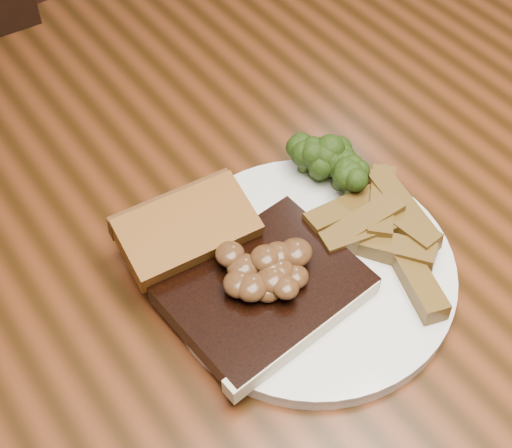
{
  "coord_description": "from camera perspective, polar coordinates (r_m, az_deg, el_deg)",
  "views": [
    {
      "loc": [
        -0.25,
        -0.34,
        1.28
      ],
      "look_at": [
        -0.01,
        -0.02,
        0.78
      ],
      "focal_mm": 50.0,
      "sensor_mm": 36.0,
      "label": 1
    }
  ],
  "objects": [
    {
      "name": "garlic_bread",
      "position": [
        0.63,
        -5.37,
        -1.62
      ],
      "size": [
        0.12,
        0.08,
        0.03
      ],
      "primitive_type": "cube",
      "rotation": [
        0.0,
        0.0,
        -0.11
      ],
      "color": "brown",
      "rests_on": "plate"
    },
    {
      "name": "potato_wedges",
      "position": [
        0.65,
        10.07,
        -0.69
      ],
      "size": [
        0.11,
        0.11,
        0.02
      ],
      "primitive_type": null,
      "color": "brown",
      "rests_on": "plate"
    },
    {
      "name": "steak_bone",
      "position": [
        0.59,
        3.86,
        -9.01
      ],
      "size": [
        0.16,
        0.03,
        0.02
      ],
      "primitive_type": "cube",
      "rotation": [
        0.0,
        0.0,
        0.07
      ],
      "color": "beige",
      "rests_on": "plate"
    },
    {
      "name": "plate",
      "position": [
        0.64,
        4.35,
        -3.83
      ],
      "size": [
        0.31,
        0.31,
        0.01
      ],
      "primitive_type": "cylinder",
      "rotation": [
        0.0,
        0.0,
        0.22
      ],
      "color": "white",
      "rests_on": "dining_table"
    },
    {
      "name": "mushroom_pile",
      "position": [
        0.59,
        0.53,
        -3.41
      ],
      "size": [
        0.08,
        0.08,
        0.03
      ],
      "primitive_type": null,
      "color": "#513319",
      "rests_on": "steak"
    },
    {
      "name": "dining_table",
      "position": [
        0.75,
        0.01,
        -4.58
      ],
      "size": [
        1.6,
        0.9,
        0.75
      ],
      "color": "#532610",
      "rests_on": "ground"
    },
    {
      "name": "steak",
      "position": [
        0.61,
        0.69,
        -5.34
      ],
      "size": [
        0.16,
        0.13,
        0.02
      ],
      "primitive_type": "cube",
      "rotation": [
        0.0,
        0.0,
        0.07
      ],
      "color": "black",
      "rests_on": "plate"
    },
    {
      "name": "broccoli_cluster",
      "position": [
        0.69,
        5.22,
        4.7
      ],
      "size": [
        0.08,
        0.08,
        0.04
      ],
      "primitive_type": null,
      "color": "#253A0D",
      "rests_on": "plate"
    }
  ]
}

